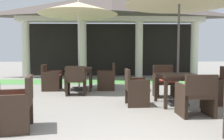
# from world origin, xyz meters

# --- Properties ---
(background_pavilion) EXTENTS (9.73, 2.64, 4.20)m
(background_pavilion) POSITION_xyz_m (0.00, 9.47, 3.25)
(background_pavilion) COLOR beige
(background_pavilion) RESTS_ON ground
(lawn_strip) EXTENTS (11.53, 1.69, 0.01)m
(lawn_strip) POSITION_xyz_m (0.00, 7.61, 0.00)
(lawn_strip) COLOR #519347
(lawn_strip) RESTS_ON ground
(patio_chair_near_foreground_east) EXTENTS (0.67, 0.73, 0.87)m
(patio_chair_near_foreground_east) POSITION_xyz_m (-1.75, 1.36, 0.41)
(patio_chair_near_foreground_east) COLOR #38281E
(patio_chair_near_foreground_east) RESTS_ON ground
(patio_table_mid_left) EXTENTS (0.86, 0.86, 0.75)m
(patio_table_mid_left) POSITION_xyz_m (-1.17, 5.34, 0.64)
(patio_table_mid_left) COLOR #38281E
(patio_table_mid_left) RESTS_ON ground
(patio_umbrella_mid_left) EXTENTS (2.58, 2.58, 2.95)m
(patio_umbrella_mid_left) POSITION_xyz_m (-1.17, 5.34, 2.67)
(patio_umbrella_mid_left) COLOR #2D2D2D
(patio_umbrella_mid_left) RESTS_ON ground
(patio_chair_mid_left_south) EXTENTS (0.58, 0.52, 0.87)m
(patio_chair_mid_left_south) POSITION_xyz_m (-1.16, 4.41, 0.41)
(patio_chair_mid_left_south) COLOR #38281E
(patio_chair_mid_left_south) RESTS_ON ground
(patio_chair_mid_left_west) EXTENTS (0.59, 0.61, 0.86)m
(patio_chair_mid_left_west) POSITION_xyz_m (-2.10, 5.32, 0.41)
(patio_chair_mid_left_west) COLOR #38281E
(patio_chair_mid_left_west) RESTS_ON ground
(patio_chair_mid_left_east) EXTENTS (0.58, 0.55, 0.90)m
(patio_chair_mid_left_east) POSITION_xyz_m (-0.24, 5.35, 0.40)
(patio_chair_mid_left_east) COLOR #38281E
(patio_chair_mid_left_east) RESTS_ON ground
(patio_table_far_back) EXTENTS (0.94, 0.94, 0.73)m
(patio_table_far_back) POSITION_xyz_m (1.42, 3.08, 0.63)
(patio_table_far_back) COLOR #38281E
(patio_table_far_back) RESTS_ON ground
(patio_chair_far_back_east) EXTENTS (0.54, 0.58, 0.91)m
(patio_chair_far_back_east) POSITION_xyz_m (2.44, 3.12, 0.40)
(patio_chair_far_back_east) COLOR #38281E
(patio_chair_far_back_east) RESTS_ON ground
(patio_chair_far_back_south) EXTENTS (0.66, 0.59, 0.84)m
(patio_chair_far_back_south) POSITION_xyz_m (1.47, 2.06, 0.40)
(patio_chair_far_back_south) COLOR #38281E
(patio_chair_far_back_south) RESTS_ON ground
(patio_chair_far_back_north) EXTENTS (0.62, 0.53, 0.89)m
(patio_chair_far_back_north) POSITION_xyz_m (1.38, 4.09, 0.41)
(patio_chair_far_back_north) COLOR #38281E
(patio_chair_far_back_north) RESTS_ON ground
(patio_chair_far_back_west) EXTENTS (0.53, 0.56, 0.86)m
(patio_chair_far_back_west) POSITION_xyz_m (0.41, 3.03, 0.40)
(patio_chair_far_back_west) COLOR #38281E
(patio_chair_far_back_west) RESTS_ON ground
(terracotta_urn) EXTENTS (0.28, 0.28, 0.42)m
(terracotta_urn) POSITION_xyz_m (-0.13, 6.47, 0.17)
(terracotta_urn) COLOR #9E5633
(terracotta_urn) RESTS_ON ground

